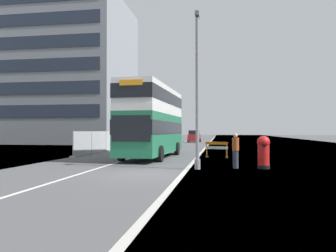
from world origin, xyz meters
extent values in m
cube|color=#4C4C4F|center=(0.00, 0.00, -0.05)|extent=(140.00, 280.00, 0.10)
cube|color=#B2AFA8|center=(1.81, 0.00, 0.00)|extent=(0.24, 196.00, 0.01)
cube|color=silver|center=(-2.69, 0.00, 0.00)|extent=(0.16, 168.00, 0.01)
cube|color=#1E6B47|center=(-1.29, 8.81, 1.70)|extent=(2.93, 10.22, 2.70)
cube|color=silver|center=(-1.29, 8.81, 3.25)|extent=(2.93, 10.22, 0.40)
cube|color=silver|center=(-1.29, 8.81, 4.21)|extent=(2.90, 10.12, 1.52)
cube|color=black|center=(-1.29, 8.81, 2.11)|extent=(2.95, 10.32, 0.87)
cube|color=black|center=(-1.29, 8.81, 4.21)|extent=(2.94, 10.27, 0.83)
cube|color=black|center=(-1.52, 3.74, 2.04)|extent=(2.27, 0.16, 1.49)
cube|color=orange|center=(-1.52, 3.74, 4.63)|extent=(1.36, 0.12, 0.32)
cube|color=#1E6B47|center=(-1.29, 8.81, 0.53)|extent=(2.95, 10.32, 0.36)
cylinder|color=black|center=(-2.66, 5.73, 0.50)|extent=(0.34, 1.01, 1.00)
cylinder|color=black|center=(-0.20, 5.62, 0.50)|extent=(0.34, 1.01, 1.00)
cylinder|color=black|center=(-2.40, 11.65, 0.50)|extent=(0.34, 1.01, 1.00)
cylinder|color=black|center=(0.07, 11.54, 0.50)|extent=(0.34, 1.01, 1.00)
cylinder|color=gray|center=(2.33, 2.10, 3.78)|extent=(0.18, 0.18, 7.56)
cube|color=slate|center=(2.33, 2.10, 7.68)|extent=(0.20, 0.70, 0.20)
cylinder|color=gray|center=(2.33, 2.10, 0.25)|extent=(0.29, 0.29, 0.50)
cylinder|color=black|center=(5.59, 2.90, 0.09)|extent=(0.62, 0.62, 0.18)
cylinder|color=red|center=(5.59, 2.90, 0.75)|extent=(0.57, 0.57, 1.15)
sphere|color=red|center=(5.59, 2.90, 1.33)|extent=(0.64, 0.64, 0.64)
cube|color=black|center=(5.59, 2.60, 1.19)|extent=(0.22, 0.03, 0.07)
cube|color=orange|center=(3.19, 9.37, 1.02)|extent=(1.56, 0.39, 0.20)
cube|color=white|center=(3.19, 9.37, 0.70)|extent=(1.56, 0.39, 0.20)
cube|color=orange|center=(2.49, 9.51, 0.51)|extent=(0.08, 0.08, 1.02)
cube|color=black|center=(2.49, 9.51, 0.04)|extent=(0.22, 0.46, 0.08)
cube|color=orange|center=(3.89, 9.23, 0.51)|extent=(0.08, 0.08, 1.02)
cube|color=black|center=(3.89, 9.23, 0.04)|extent=(0.22, 0.46, 0.08)
cube|color=#A8AAAD|center=(-6.89, 9.52, 0.96)|extent=(0.04, 3.26, 1.81)
cube|color=#A8AAAD|center=(-6.89, 12.92, 0.96)|extent=(0.04, 3.26, 1.81)
cube|color=#A8AAAD|center=(-6.89, 16.32, 0.96)|extent=(0.04, 3.26, 1.81)
cube|color=#A8AAAD|center=(-6.89, 19.72, 0.96)|extent=(0.04, 3.26, 1.81)
cube|color=#A8AAAD|center=(-6.89, 23.12, 0.96)|extent=(0.04, 3.26, 1.81)
cylinder|color=#939699|center=(-6.89, 7.82, 0.96)|extent=(0.06, 0.06, 1.91)
cube|color=gray|center=(-6.89, 7.82, 0.06)|extent=(0.44, 0.20, 0.12)
cylinder|color=#939699|center=(-6.89, 11.22, 0.96)|extent=(0.06, 0.06, 1.91)
cube|color=gray|center=(-6.89, 11.22, 0.06)|extent=(0.44, 0.20, 0.12)
cylinder|color=#939699|center=(-6.89, 14.62, 0.96)|extent=(0.06, 0.06, 1.91)
cube|color=gray|center=(-6.89, 14.62, 0.06)|extent=(0.44, 0.20, 0.12)
cylinder|color=#939699|center=(-6.89, 18.02, 0.96)|extent=(0.06, 0.06, 1.91)
cube|color=gray|center=(-6.89, 18.02, 0.06)|extent=(0.44, 0.20, 0.12)
cylinder|color=#939699|center=(-6.89, 21.42, 0.96)|extent=(0.06, 0.06, 1.91)
cube|color=gray|center=(-6.89, 21.42, 0.06)|extent=(0.44, 0.20, 0.12)
cylinder|color=#939699|center=(-6.89, 24.82, 0.96)|extent=(0.06, 0.06, 1.91)
cube|color=gray|center=(-6.89, 24.82, 0.06)|extent=(0.44, 0.20, 0.12)
cube|color=black|center=(-4.05, 27.83, 0.87)|extent=(1.76, 4.14, 1.38)
cube|color=black|center=(-4.05, 27.83, 1.91)|extent=(1.62, 2.28, 0.69)
cylinder|color=black|center=(-3.17, 29.11, 0.30)|extent=(0.20, 0.60, 0.60)
cylinder|color=black|center=(-4.93, 29.11, 0.30)|extent=(0.20, 0.60, 0.60)
cylinder|color=black|center=(-3.17, 26.54, 0.30)|extent=(0.20, 0.60, 0.60)
cylinder|color=black|center=(-4.93, 26.54, 0.30)|extent=(0.20, 0.60, 0.60)
cube|color=gray|center=(-4.92, 34.46, 0.81)|extent=(1.81, 4.27, 1.25)
cube|color=black|center=(-4.92, 34.46, 1.82)|extent=(1.66, 2.35, 0.77)
cylinder|color=black|center=(-4.01, 35.79, 0.30)|extent=(0.20, 0.60, 0.60)
cylinder|color=black|center=(-5.82, 35.79, 0.30)|extent=(0.20, 0.60, 0.60)
cylinder|color=black|center=(-4.01, 33.14, 0.30)|extent=(0.20, 0.60, 0.60)
cylinder|color=black|center=(-5.82, 33.14, 0.30)|extent=(0.20, 0.60, 0.60)
cube|color=maroon|center=(-0.82, 40.72, 0.74)|extent=(1.86, 3.83, 1.11)
cube|color=black|center=(-0.82, 40.72, 1.63)|extent=(1.72, 2.11, 0.68)
cylinder|color=black|center=(0.11, 41.91, 0.30)|extent=(0.20, 0.60, 0.60)
cylinder|color=black|center=(-1.76, 41.91, 0.30)|extent=(0.20, 0.60, 0.60)
cylinder|color=black|center=(0.11, 39.53, 0.30)|extent=(0.20, 0.60, 0.60)
cylinder|color=black|center=(-1.76, 39.53, 0.30)|extent=(0.20, 0.60, 0.60)
cylinder|color=#4C3D2D|center=(-14.26, 44.46, 2.07)|extent=(0.36, 0.36, 4.14)
cylinder|color=#4C3D2D|center=(-13.34, 44.41, 3.20)|extent=(1.95, 0.25, 1.55)
cylinder|color=#4C3D2D|center=(-13.77, 45.19, 4.22)|extent=(1.19, 1.64, 1.42)
cylinder|color=#4C3D2D|center=(-14.94, 44.98, 2.95)|extent=(1.51, 1.22, 1.33)
cylinder|color=#4C3D2D|center=(-14.64, 43.97, 4.15)|extent=(0.93, 1.17, 2.07)
cylinder|color=#4C3D2D|center=(-13.83, 43.80, 3.36)|extent=(1.02, 1.45, 1.10)
cylinder|color=#4C3D2D|center=(-14.61, 39.47, 1.88)|extent=(0.34, 0.34, 3.76)
cylinder|color=#4C3D2D|center=(-13.85, 39.70, 2.96)|extent=(1.65, 0.63, 1.40)
cylinder|color=#4C3D2D|center=(-14.43, 40.18, 3.17)|extent=(0.51, 1.54, 1.57)
cylinder|color=#4C3D2D|center=(-15.26, 39.92, 3.60)|extent=(1.47, 1.08, 1.68)
cylinder|color=#4C3D2D|center=(-15.11, 38.88, 3.47)|extent=(1.20, 1.38, 1.47)
cylinder|color=#4C3D2D|center=(-14.39, 38.89, 3.82)|extent=(0.59, 1.29, 1.22)
cylinder|color=#2D3342|center=(4.21, 2.80, 0.45)|extent=(0.29, 0.29, 0.91)
cylinder|color=#99471E|center=(4.21, 2.80, 1.23)|extent=(0.34, 0.34, 0.65)
sphere|color=tan|center=(4.21, 2.80, 1.66)|extent=(0.22, 0.22, 0.22)
cube|color=gray|center=(-26.29, 35.19, 10.96)|extent=(30.16, 16.48, 21.92)
cube|color=#232D3D|center=(-26.29, 26.92, 4.54)|extent=(28.35, 0.08, 1.75)
cube|color=#232D3D|center=(-26.29, 26.92, 7.67)|extent=(28.35, 0.08, 1.75)
cube|color=#232D3D|center=(-26.29, 26.92, 10.80)|extent=(28.35, 0.08, 1.75)
cube|color=#232D3D|center=(-26.29, 26.92, 13.94)|extent=(28.35, 0.08, 1.75)
cube|color=#232D3D|center=(-26.29, 26.92, 17.07)|extent=(28.35, 0.08, 1.75)
camera|label=1|loc=(3.44, -14.21, 1.91)|focal=35.21mm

